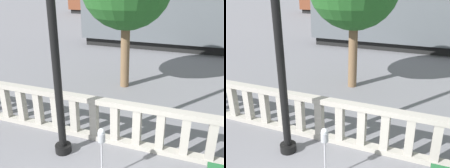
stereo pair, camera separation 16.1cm
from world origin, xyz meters
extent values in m
cube|color=#9E998E|center=(0.00, 2.70, 0.07)|extent=(13.70, 0.24, 0.14)
cube|color=#9E998E|center=(0.00, 2.70, 1.17)|extent=(13.70, 0.24, 0.14)
cube|color=#9E998E|center=(-4.13, 2.70, 0.62)|extent=(0.20, 0.20, 0.96)
cube|color=#9E998E|center=(-3.54, 2.70, 0.62)|extent=(0.20, 0.20, 0.96)
cube|color=#9E998E|center=(-2.95, 2.70, 0.62)|extent=(0.20, 0.20, 0.96)
cube|color=#9E998E|center=(-2.36, 2.70, 0.62)|extent=(0.20, 0.20, 0.96)
cube|color=#9E998E|center=(-1.77, 2.70, 0.62)|extent=(0.20, 0.20, 0.96)
cube|color=#9E998E|center=(-1.18, 2.70, 0.62)|extent=(0.20, 0.20, 0.96)
cube|color=#9E998E|center=(-0.59, 2.70, 0.62)|extent=(0.20, 0.20, 0.96)
cube|color=#9E998E|center=(0.00, 2.70, 0.62)|extent=(0.20, 0.20, 0.96)
cube|color=#9E998E|center=(0.59, 2.70, 0.62)|extent=(0.20, 0.20, 0.96)
cube|color=#9E998E|center=(1.18, 2.70, 0.62)|extent=(0.20, 0.20, 0.96)
cube|color=#9E998E|center=(1.77, 2.70, 0.62)|extent=(0.20, 0.20, 0.96)
cylinder|color=black|center=(-1.69, 1.88, 0.10)|extent=(0.41, 0.41, 0.20)
cylinder|color=black|center=(-1.69, 1.88, 3.32)|extent=(0.19, 0.19, 6.24)
cylinder|color=#99999E|center=(-0.39, 1.32, 0.49)|extent=(0.04, 0.04, 0.99)
cylinder|color=gray|center=(-0.39, 1.32, 1.09)|extent=(0.16, 0.16, 0.20)
sphere|color=#B2B7BC|center=(-0.39, 1.32, 1.22)|extent=(0.14, 0.14, 0.14)
cube|color=black|center=(-5.11, 31.67, 0.28)|extent=(24.44, 2.13, 0.55)
cube|color=brown|center=(-5.11, 31.67, 1.97)|extent=(24.94, 2.67, 2.84)
cylinder|color=brown|center=(-1.57, 6.63, 1.38)|extent=(0.35, 0.35, 2.75)
camera|label=1|loc=(1.29, -2.63, 3.96)|focal=40.00mm
camera|label=2|loc=(1.44, -2.57, 3.96)|focal=40.00mm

